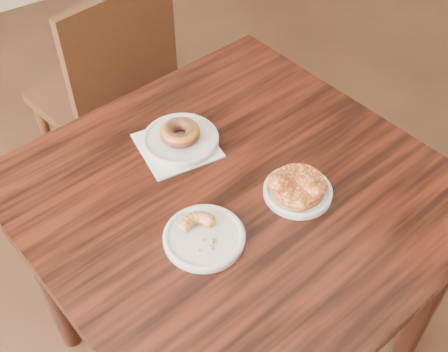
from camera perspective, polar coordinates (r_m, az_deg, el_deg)
cafe_table at (r=1.51m, az=1.04°, el=-10.93°), size 0.97×0.97×0.75m
chair_far at (r=1.96m, az=-12.32°, el=7.73°), size 0.50×0.50×0.90m
napkin at (r=1.31m, az=-4.78°, el=3.10°), size 0.18×0.18×0.00m
plate_donut at (r=1.31m, az=-4.42°, el=3.69°), size 0.18×0.18×0.01m
plate_cruller at (r=1.12m, az=-2.02°, el=-6.27°), size 0.16×0.16×0.01m
plate_fritter at (r=1.21m, az=7.50°, el=-1.60°), size 0.15×0.15×0.01m
glazed_donut at (r=1.30m, az=-4.48°, el=4.42°), size 0.09×0.09×0.03m
apple_fritter at (r=1.19m, az=7.61°, el=-0.82°), size 0.15×0.15×0.04m
cruller_fragment at (r=1.11m, az=-2.05°, el=-5.68°), size 0.10×0.10×0.03m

